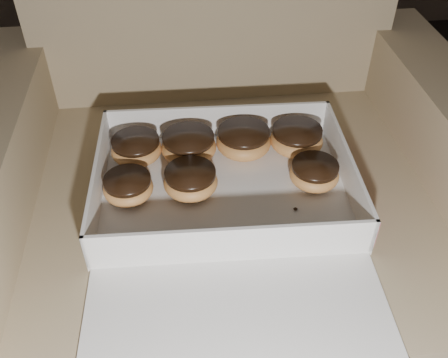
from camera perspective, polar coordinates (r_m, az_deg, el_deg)
armchair at (r=1.02m, az=0.30°, el=-3.56°), size 0.92×0.78×0.96m
bakery_box at (r=0.83m, az=0.48°, el=-2.77°), size 0.45×0.52×0.07m
donut_a at (r=0.95m, az=8.28°, el=4.58°), size 0.10×0.10×0.05m
donut_b at (r=0.85m, az=-3.84°, el=-0.19°), size 0.09×0.09×0.05m
donut_c at (r=0.92m, az=-4.05°, el=3.80°), size 0.10×0.10×0.05m
donut_d at (r=0.88m, az=10.28°, el=0.64°), size 0.09×0.09×0.04m
donut_e at (r=0.93m, az=-9.99°, el=3.45°), size 0.09×0.09×0.05m
donut_f at (r=0.93m, az=2.25°, el=4.41°), size 0.10×0.10×0.05m
donut_g at (r=0.85m, az=-10.90°, el=-0.90°), size 0.08×0.08×0.04m
crumb_a at (r=0.78m, az=-3.85°, el=-7.65°), size 0.01×0.01×0.00m
crumb_b at (r=0.77m, az=1.77°, el=-8.05°), size 0.01×0.01×0.00m
crumb_c at (r=0.84m, az=8.17°, el=-3.41°), size 0.01×0.01×0.00m
crumb_d at (r=0.81m, az=7.51°, el=-5.31°), size 0.01×0.01×0.00m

